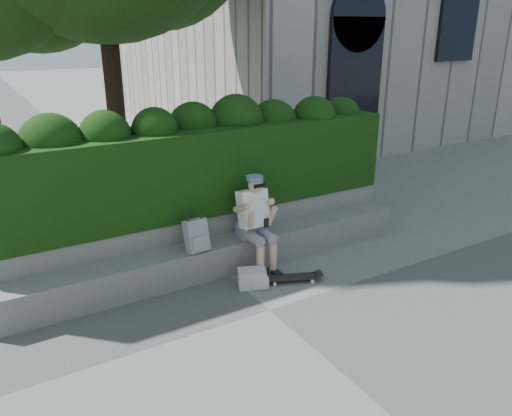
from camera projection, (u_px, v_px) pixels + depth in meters
ground at (269, 310)px, 6.12m from camera, size 80.00×80.00×0.00m
bench_ledge at (223, 256)px, 7.06m from camera, size 6.00×0.45×0.45m
planter_wall at (208, 235)px, 7.39m from camera, size 6.00×0.50×0.75m
hedge at (199, 168)px, 7.24m from camera, size 6.00×1.00×1.20m
person at (255, 220)px, 6.94m from camera, size 0.40×0.76×1.38m
skateboard at (292, 277)px, 6.79m from camera, size 0.76×0.45×0.08m
backpack_plaid at (196, 236)px, 6.62m from camera, size 0.31×0.19×0.44m
backpack_ground at (252, 278)px, 6.65m from camera, size 0.44×0.38×0.24m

